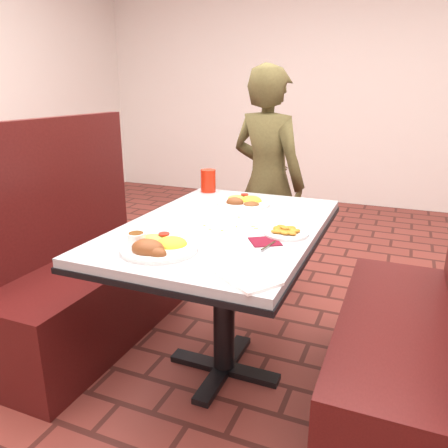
{
  "coord_description": "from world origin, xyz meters",
  "views": [
    {
      "loc": [
        0.7,
        -1.67,
        1.33
      ],
      "look_at": [
        0.0,
        0.0,
        0.75
      ],
      "focal_mm": 35.0,
      "sensor_mm": 36.0,
      "label": 1
    }
  ],
  "objects_px": {
    "diner_person": "(267,182)",
    "near_dinner_plate": "(157,243)",
    "booth_bench_left": "(86,282)",
    "plantain_plate": "(286,232)",
    "dining_table": "(224,245)",
    "far_dinner_plate": "(244,200)",
    "booth_bench_right": "(409,348)",
    "red_tumbler": "(208,181)"
  },
  "relations": [
    {
      "from": "dining_table",
      "to": "booth_bench_left",
      "type": "relative_size",
      "value": 1.01
    },
    {
      "from": "dining_table",
      "to": "diner_person",
      "type": "relative_size",
      "value": 0.83
    },
    {
      "from": "near_dinner_plate",
      "to": "dining_table",
      "type": "bearing_deg",
      "value": 75.61
    },
    {
      "from": "diner_person",
      "to": "plantain_plate",
      "type": "height_order",
      "value": "diner_person"
    },
    {
      "from": "dining_table",
      "to": "red_tumbler",
      "type": "xyz_separation_m",
      "value": [
        -0.32,
        0.53,
        0.16
      ]
    },
    {
      "from": "far_dinner_plate",
      "to": "red_tumbler",
      "type": "relative_size",
      "value": 2.11
    },
    {
      "from": "booth_bench_left",
      "to": "near_dinner_plate",
      "type": "bearing_deg",
      "value": -29.34
    },
    {
      "from": "dining_table",
      "to": "diner_person",
      "type": "distance_m",
      "value": 1.01
    },
    {
      "from": "booth_bench_right",
      "to": "near_dinner_plate",
      "type": "xyz_separation_m",
      "value": [
        -0.9,
        -0.39,
        0.45
      ]
    },
    {
      "from": "plantain_plate",
      "to": "red_tumbler",
      "type": "relative_size",
      "value": 1.44
    },
    {
      "from": "booth_bench_left",
      "to": "red_tumbler",
      "type": "height_order",
      "value": "booth_bench_left"
    },
    {
      "from": "diner_person",
      "to": "plantain_plate",
      "type": "xyz_separation_m",
      "value": [
        0.4,
        -1.04,
        0.03
      ]
    },
    {
      "from": "dining_table",
      "to": "far_dinner_plate",
      "type": "height_order",
      "value": "far_dinner_plate"
    },
    {
      "from": "booth_bench_left",
      "to": "near_dinner_plate",
      "type": "relative_size",
      "value": 4.22
    },
    {
      "from": "booth_bench_right",
      "to": "diner_person",
      "type": "distance_m",
      "value": 1.41
    },
    {
      "from": "diner_person",
      "to": "plantain_plate",
      "type": "relative_size",
      "value": 8.01
    },
    {
      "from": "plantain_plate",
      "to": "diner_person",
      "type": "bearing_deg",
      "value": 111.05
    },
    {
      "from": "diner_person",
      "to": "plantain_plate",
      "type": "distance_m",
      "value": 1.11
    },
    {
      "from": "plantain_plate",
      "to": "dining_table",
      "type": "bearing_deg",
      "value": 173.08
    },
    {
      "from": "red_tumbler",
      "to": "near_dinner_plate",
      "type": "bearing_deg",
      "value": -76.73
    },
    {
      "from": "red_tumbler",
      "to": "dining_table",
      "type": "bearing_deg",
      "value": -59.03
    },
    {
      "from": "dining_table",
      "to": "red_tumbler",
      "type": "distance_m",
      "value": 0.64
    },
    {
      "from": "booth_bench_right",
      "to": "red_tumbler",
      "type": "height_order",
      "value": "booth_bench_right"
    },
    {
      "from": "booth_bench_right",
      "to": "far_dinner_plate",
      "type": "relative_size",
      "value": 4.51
    },
    {
      "from": "dining_table",
      "to": "plantain_plate",
      "type": "bearing_deg",
      "value": -6.92
    },
    {
      "from": "far_dinner_plate",
      "to": "dining_table",
      "type": "bearing_deg",
      "value": -84.52
    },
    {
      "from": "booth_bench_right",
      "to": "red_tumbler",
      "type": "relative_size",
      "value": 9.51
    },
    {
      "from": "booth_bench_right",
      "to": "booth_bench_left",
      "type": "bearing_deg",
      "value": 180.0
    },
    {
      "from": "dining_table",
      "to": "diner_person",
      "type": "bearing_deg",
      "value": 96.46
    },
    {
      "from": "dining_table",
      "to": "plantain_plate",
      "type": "xyz_separation_m",
      "value": [
        0.29,
        -0.03,
        0.11
      ]
    },
    {
      "from": "booth_bench_right",
      "to": "plantain_plate",
      "type": "distance_m",
      "value": 0.67
    },
    {
      "from": "plantain_plate",
      "to": "far_dinner_plate",
      "type": "bearing_deg",
      "value": 130.2
    },
    {
      "from": "dining_table",
      "to": "near_dinner_plate",
      "type": "xyz_separation_m",
      "value": [
        -0.1,
        -0.39,
        0.13
      ]
    },
    {
      "from": "dining_table",
      "to": "booth_bench_right",
      "type": "distance_m",
      "value": 0.86
    },
    {
      "from": "booth_bench_left",
      "to": "far_dinner_plate",
      "type": "relative_size",
      "value": 4.51
    },
    {
      "from": "far_dinner_plate",
      "to": "near_dinner_plate",
      "type": "bearing_deg",
      "value": -95.26
    },
    {
      "from": "booth_bench_left",
      "to": "diner_person",
      "type": "bearing_deg",
      "value": 55.75
    },
    {
      "from": "far_dinner_plate",
      "to": "red_tumbler",
      "type": "distance_m",
      "value": 0.34
    },
    {
      "from": "diner_person",
      "to": "near_dinner_plate",
      "type": "relative_size",
      "value": 5.12
    },
    {
      "from": "diner_person",
      "to": "red_tumbler",
      "type": "bearing_deg",
      "value": 84.94
    },
    {
      "from": "diner_person",
      "to": "far_dinner_plate",
      "type": "bearing_deg",
      "value": 115.17
    },
    {
      "from": "booth_bench_right",
      "to": "plantain_plate",
      "type": "xyz_separation_m",
      "value": [
        -0.51,
        -0.03,
        0.43
      ]
    }
  ]
}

